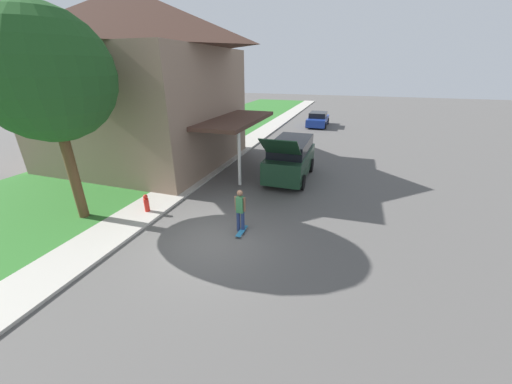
{
  "coord_description": "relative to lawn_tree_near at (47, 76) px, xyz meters",
  "views": [
    {
      "loc": [
        4.13,
        -7.46,
        5.47
      ],
      "look_at": [
        0.81,
        2.48,
        0.9
      ],
      "focal_mm": 20.0,
      "sensor_mm": 36.0,
      "label": 1
    }
  ],
  "objects": [
    {
      "name": "fire_hydrant",
      "position": [
        2.13,
        1.12,
        -4.77
      ],
      "size": [
        0.2,
        0.2,
        0.73
      ],
      "color": "red",
      "rests_on": "sidewalk"
    },
    {
      "name": "skateboard",
      "position": [
        6.34,
        0.9,
        -5.14
      ],
      "size": [
        0.2,
        0.83,
        0.1
      ],
      "color": "#236B99",
      "rests_on": "ground_plane"
    },
    {
      "name": "sidewalk",
      "position": [
        1.9,
        6.14,
        -5.17
      ],
      "size": [
        1.8,
        80.0,
        0.1
      ],
      "color": "#ADA89E",
      "rests_on": "ground_plane"
    },
    {
      "name": "car_down_street",
      "position": [
        6.25,
        22.64,
        -4.55
      ],
      "size": [
        1.96,
        4.35,
        1.39
      ],
      "color": "navy",
      "rests_on": "ground_plane"
    },
    {
      "name": "skateboarder",
      "position": [
        6.25,
        1.03,
        -4.33
      ],
      "size": [
        0.41,
        0.21,
        1.62
      ],
      "color": "navy",
      "rests_on": "ground_plane"
    },
    {
      "name": "lawn",
      "position": [
        -2.5,
        6.14,
        -5.18
      ],
      "size": [
        10.0,
        80.0,
        0.08
      ],
      "color": "#2D6B28",
      "rests_on": "ground_plane"
    },
    {
      "name": "suv_parked",
      "position": [
        6.76,
        7.0,
        -4.11
      ],
      "size": [
        2.07,
        5.24,
        2.75
      ],
      "color": "#193823",
      "rests_on": "ground_plane"
    },
    {
      "name": "house",
      "position": [
        -2.3,
        7.25,
        -0.36
      ],
      "size": [
        12.35,
        9.72,
        9.25
      ],
      "color": "#89705B",
      "rests_on": "lawn"
    },
    {
      "name": "ground_plane",
      "position": [
        5.5,
        0.14,
        -5.22
      ],
      "size": [
        120.0,
        120.0,
        0.0
      ],
      "primitive_type": "plane",
      "color": "#54514F"
    },
    {
      "name": "lawn_tree_near",
      "position": [
        0.0,
        0.0,
        0.0
      ],
      "size": [
        4.26,
        4.26,
        7.29
      ],
      "color": "brown",
      "rests_on": "lawn"
    }
  ]
}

